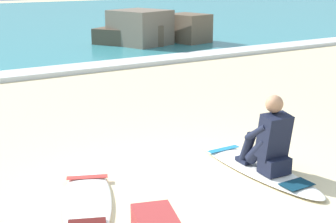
# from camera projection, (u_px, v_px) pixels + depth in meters

# --- Properties ---
(ground_plane) EXTENTS (80.00, 80.00, 0.00)m
(ground_plane) POSITION_uv_depth(u_px,v_px,m) (198.00, 197.00, 5.48)
(ground_plane) COLOR beige
(breaking_foam) EXTENTS (80.00, 0.90, 0.11)m
(breaking_foam) POSITION_uv_depth(u_px,v_px,m) (11.00, 76.00, 11.61)
(breaking_foam) COLOR white
(breaking_foam) RESTS_ON ground
(surfboard_main) EXTENTS (0.55, 2.27, 0.08)m
(surfboard_main) POSITION_uv_depth(u_px,v_px,m) (254.00, 167.00, 6.23)
(surfboard_main) COLOR white
(surfboard_main) RESTS_ON ground
(surfer_seated) EXTENTS (0.40, 0.72, 0.95)m
(surfer_seated) POSITION_uv_depth(u_px,v_px,m) (269.00, 142.00, 5.94)
(surfer_seated) COLOR black
(surfer_seated) RESTS_ON surfboard_main
(surfboard_spare_near) EXTENTS (1.23, 1.96, 0.08)m
(surfboard_spare_near) POSITION_uv_depth(u_px,v_px,m) (87.00, 200.00, 5.32)
(surfboard_spare_near) COLOR white
(surfboard_spare_near) RESTS_ON ground
(rock_outcrop_distant) EXTENTS (3.69, 2.53, 1.21)m
(rock_outcrop_distant) POSITION_uv_depth(u_px,v_px,m) (148.00, 31.00, 16.29)
(rock_outcrop_distant) COLOR #756656
(rock_outcrop_distant) RESTS_ON ground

